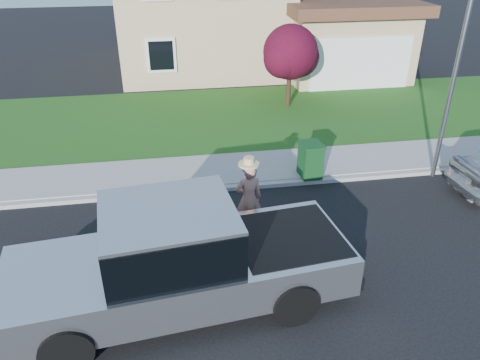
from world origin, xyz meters
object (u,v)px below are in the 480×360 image
pickup_truck (179,261)px  trash_bin (311,159)px  woman (248,198)px  ornamental_tree (291,55)px  street_lamp (456,75)px

pickup_truck → trash_bin: pickup_truck is taller
woman → trash_bin: (2.24, 2.30, -0.28)m
pickup_truck → ornamental_tree: bearing=59.1°
woman → trash_bin: size_ratio=1.96×
ornamental_tree → street_lamp: bearing=-67.4°
pickup_truck → street_lamp: bearing=22.0°
ornamental_tree → woman: bearing=-110.8°
pickup_truck → woman: bearing=46.0°
woman → street_lamp: 6.61m
woman → ornamental_tree: ornamental_tree is taller
pickup_truck → ornamental_tree: (4.96, 10.73, 1.16)m
pickup_truck → woman: (1.74, 2.23, -0.07)m
woman → ornamental_tree: 9.17m
trash_bin → ornamental_tree: bearing=76.4°
pickup_truck → trash_bin: size_ratio=6.71×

